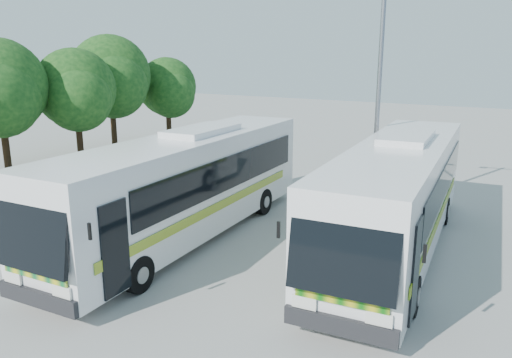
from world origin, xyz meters
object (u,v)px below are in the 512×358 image
Objects in this scene: coach_main at (186,184)px; lamppost at (379,92)px; tree_far_c at (76,89)px; coach_adjacent at (397,194)px; tree_far_d at (111,76)px; bollard at (20,198)px; tree_far_e at (168,87)px.

coach_main is 1.47× the size of lamppost.
tree_far_c is 0.51× the size of coach_main.
coach_adjacent is at bearing -10.83° from tree_far_c.
lamppost is (4.55, 5.85, 2.85)m from coach_main.
tree_far_d reaches higher than coach_adjacent.
tree_far_c is 0.52× the size of coach_adjacent.
tree_far_d is at bearing 107.83° from tree_far_c.
coach_adjacent is at bearing -66.83° from lamppost.
bollard is at bearing -156.20° from lamppost.
coach_main is at bearing -164.36° from coach_adjacent.
lamppost is (-1.86, 3.37, 2.87)m from coach_adjacent.
tree_far_c is at bearing -86.46° from tree_far_e.
tree_far_d is 7.09× the size of bollard.
tree_far_d is at bearing 154.53° from coach_adjacent.
coach_main reaches higher than bollard.
coach_main is (13.14, -14.33, -1.98)m from tree_far_e.
bollard is (-7.70, -1.10, -1.39)m from coach_main.
tree_far_c is 19.54m from coach_adjacent.
tree_far_c is 0.75× the size of lamppost.
tree_far_e is 19.54m from coach_main.
coach_main is at bearing -133.64° from lamppost.
tree_far_e is at bearing 109.43° from bollard.
coach_main is 6.88m from coach_adjacent.
coach_main is at bearing -47.48° from tree_far_e.
lamppost is (17.69, -8.47, 0.87)m from tree_far_e.
lamppost is at bearing 47.81° from coach_main.
coach_main is at bearing -35.41° from tree_far_d.
tree_far_d is 4.65m from tree_far_e.
tree_far_e is (0.68, 4.50, -0.93)m from tree_far_d.
tree_far_e is at bearing 93.54° from tree_far_c.
coach_main is at bearing -25.88° from tree_far_c.
tree_far_d is 0.58× the size of coach_adjacent.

